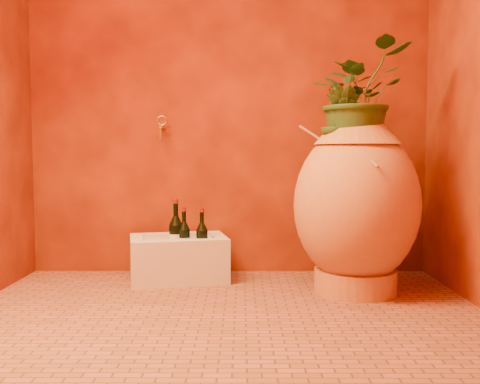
{
  "coord_description": "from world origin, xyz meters",
  "views": [
    {
      "loc": [
        0.08,
        -2.4,
        0.75
      ],
      "look_at": [
        0.07,
        0.35,
        0.56
      ],
      "focal_mm": 40.0,
      "sensor_mm": 36.0,
      "label": 1
    }
  ],
  "objects_px": {
    "wine_bottle_a": "(184,240)",
    "wine_bottle_b": "(176,236)",
    "stone_basin": "(178,259)",
    "wall_tap": "(162,127)",
    "wine_bottle_c": "(202,240)",
    "amphora": "(356,204)"
  },
  "relations": [
    {
      "from": "wine_bottle_a",
      "to": "wine_bottle_b",
      "type": "relative_size",
      "value": 0.86
    },
    {
      "from": "wine_bottle_a",
      "to": "wine_bottle_b",
      "type": "xyz_separation_m",
      "value": [
        -0.05,
        0.01,
        0.02
      ]
    },
    {
      "from": "wine_bottle_a",
      "to": "wine_bottle_b",
      "type": "distance_m",
      "value": 0.06
    },
    {
      "from": "stone_basin",
      "to": "wine_bottle_c",
      "type": "bearing_deg",
      "value": -19.09
    },
    {
      "from": "amphora",
      "to": "wall_tap",
      "type": "height_order",
      "value": "wall_tap"
    },
    {
      "from": "stone_basin",
      "to": "wine_bottle_b",
      "type": "height_order",
      "value": "wine_bottle_b"
    },
    {
      "from": "wine_bottle_a",
      "to": "wall_tap",
      "type": "xyz_separation_m",
      "value": [
        -0.16,
        0.21,
        0.67
      ]
    },
    {
      "from": "amphora",
      "to": "wine_bottle_a",
      "type": "height_order",
      "value": "amphora"
    },
    {
      "from": "wine_bottle_a",
      "to": "wine_bottle_c",
      "type": "xyz_separation_m",
      "value": [
        0.11,
        -0.01,
        -0.0
      ]
    },
    {
      "from": "amphora",
      "to": "wine_bottle_a",
      "type": "distance_m",
      "value": 1.02
    },
    {
      "from": "amphora",
      "to": "wine_bottle_b",
      "type": "xyz_separation_m",
      "value": [
        -1.01,
        0.25,
        -0.22
      ]
    },
    {
      "from": "amphora",
      "to": "wall_tap",
      "type": "xyz_separation_m",
      "value": [
        -1.12,
        0.45,
        0.44
      ]
    },
    {
      "from": "amphora",
      "to": "wine_bottle_c",
      "type": "bearing_deg",
      "value": 165.44
    },
    {
      "from": "stone_basin",
      "to": "wall_tap",
      "type": "xyz_separation_m",
      "value": [
        -0.12,
        0.17,
        0.8
      ]
    },
    {
      "from": "wine_bottle_c",
      "to": "wall_tap",
      "type": "height_order",
      "value": "wall_tap"
    },
    {
      "from": "wine_bottle_c",
      "to": "stone_basin",
      "type": "bearing_deg",
      "value": 160.91
    },
    {
      "from": "wine_bottle_c",
      "to": "wine_bottle_b",
      "type": "bearing_deg",
      "value": 169.93
    },
    {
      "from": "wine_bottle_b",
      "to": "wall_tap",
      "type": "xyz_separation_m",
      "value": [
        -0.11,
        0.2,
        0.66
      ]
    },
    {
      "from": "stone_basin",
      "to": "wine_bottle_c",
      "type": "relative_size",
      "value": 2.14
    },
    {
      "from": "stone_basin",
      "to": "wall_tap",
      "type": "height_order",
      "value": "wall_tap"
    },
    {
      "from": "amphora",
      "to": "wine_bottle_c",
      "type": "relative_size",
      "value": 3.3
    },
    {
      "from": "amphora",
      "to": "wall_tap",
      "type": "distance_m",
      "value": 1.28
    }
  ]
}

